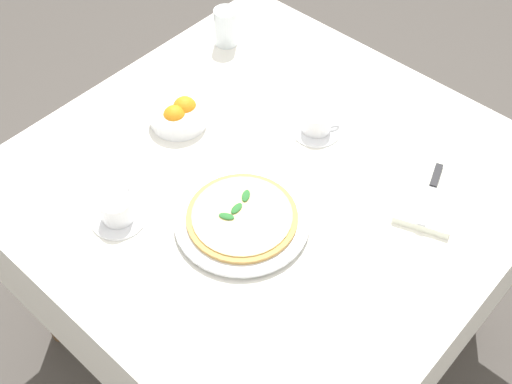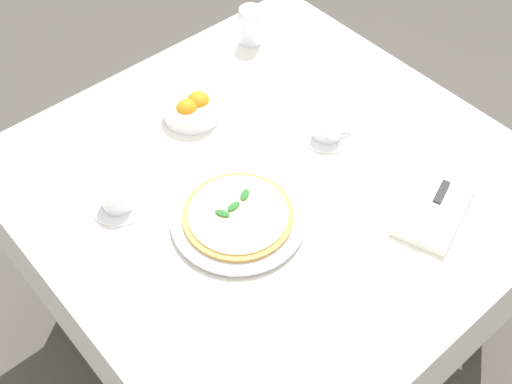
# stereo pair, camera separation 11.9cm
# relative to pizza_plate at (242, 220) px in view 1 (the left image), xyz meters

# --- Properties ---
(ground_plane) EXTENTS (8.00, 8.00, 0.00)m
(ground_plane) POSITION_rel_pizza_plate_xyz_m (-0.16, -0.06, -0.77)
(ground_plane) COLOR #4C4742
(dining_table) EXTENTS (1.14, 1.14, 0.76)m
(dining_table) POSITION_rel_pizza_plate_xyz_m (-0.16, -0.06, -0.14)
(dining_table) COLOR white
(dining_table) RESTS_ON ground_plane
(pizza_plate) EXTENTS (0.31, 0.31, 0.02)m
(pizza_plate) POSITION_rel_pizza_plate_xyz_m (0.00, 0.00, 0.00)
(pizza_plate) COLOR white
(pizza_plate) RESTS_ON dining_table
(pizza) EXTENTS (0.25, 0.25, 0.02)m
(pizza) POSITION_rel_pizza_plate_xyz_m (-0.00, -0.00, 0.01)
(pizza) COLOR tan
(pizza) RESTS_ON pizza_plate
(coffee_cup_right_edge) EXTENTS (0.13, 0.13, 0.06)m
(coffee_cup_right_edge) POSITION_rel_pizza_plate_xyz_m (-0.35, -0.06, 0.02)
(coffee_cup_right_edge) COLOR white
(coffee_cup_right_edge) RESTS_ON dining_table
(coffee_cup_near_left) EXTENTS (0.13, 0.13, 0.07)m
(coffee_cup_near_left) POSITION_rel_pizza_plate_xyz_m (0.18, -0.22, 0.02)
(coffee_cup_near_left) COLOR white
(coffee_cup_near_left) RESTS_ON dining_table
(water_glass_far_left) EXTENTS (0.07, 0.07, 0.11)m
(water_glass_far_left) POSITION_rel_pizza_plate_xyz_m (-0.46, -0.49, 0.04)
(water_glass_far_left) COLOR white
(water_glass_far_left) RESTS_ON dining_table
(napkin_folded) EXTENTS (0.25, 0.20, 0.02)m
(napkin_folded) POSITION_rel_pizza_plate_xyz_m (-0.36, 0.28, -0.00)
(napkin_folded) COLOR white
(napkin_folded) RESTS_ON dining_table
(dinner_knife) EXTENTS (0.19, 0.08, 0.01)m
(dinner_knife) POSITION_rel_pizza_plate_xyz_m (-0.35, 0.28, 0.01)
(dinner_knife) COLOR silver
(dinner_knife) RESTS_ON napkin_folded
(citrus_bowl) EXTENTS (0.15, 0.15, 0.07)m
(citrus_bowl) POSITION_rel_pizza_plate_xyz_m (-0.14, -0.35, 0.02)
(citrus_bowl) COLOR white
(citrus_bowl) RESTS_ON dining_table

